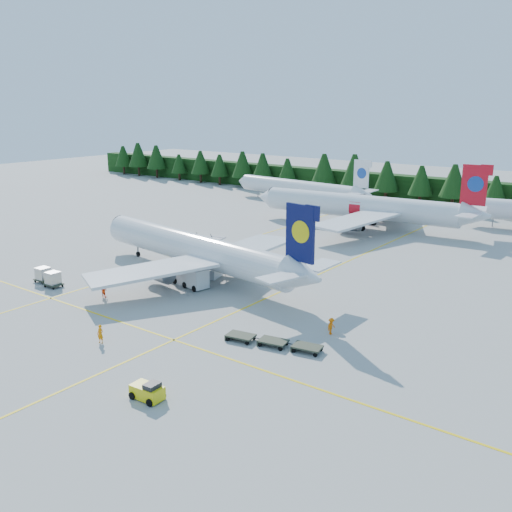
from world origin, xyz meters
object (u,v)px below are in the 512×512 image
Objects in this scene: airstairs at (203,268)px; airliner_navy at (189,248)px; baggage_tug at (148,391)px; service_truck at (191,277)px; airliner_red at (355,206)px.

airliner_navy is at bearing -177.18° from airstairs.
airliner_navy is 3.26m from airstairs.
baggage_tug is (18.45, -26.79, -0.26)m from airstairs.
airliner_navy reaches higher than service_truck.
airliner_red reaches higher than service_truck.
airliner_red is at bearing 73.61° from airstairs.
airliner_navy is 33.30m from baggage_tug.
airliner_red is 16.11× the size of baggage_tug.
service_truck is at bearing 123.74° from baggage_tug.
airliner_navy is at bearing 145.23° from service_truck.
airstairs is 2.69× the size of baggage_tug.
airstairs is 32.53m from baggage_tug.
airliner_navy is 5.87m from service_truck.
airstairs is (-1.58, -39.37, -2.78)m from airliner_red.
airliner_red is at bearing 93.38° from airliner_navy.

